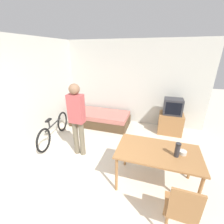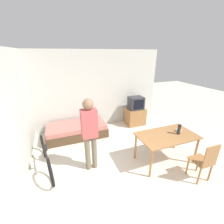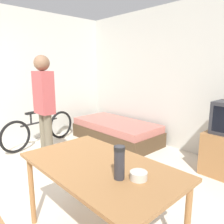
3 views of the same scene
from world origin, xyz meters
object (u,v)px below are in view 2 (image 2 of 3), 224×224
(bicycle, at_px, (46,157))
(wooden_chair, at_px, (205,161))
(thermos_flask, at_px, (179,129))
(dining_table, at_px, (167,138))
(person_standing, at_px, (90,130))
(tv, at_px, (135,112))
(mate_bowl, at_px, (179,130))
(daybed, at_px, (77,130))

(bicycle, bearing_deg, wooden_chair, -26.54)
(wooden_chair, height_order, thermos_flask, thermos_flask)
(dining_table, bearing_deg, person_standing, 167.52)
(tv, bearing_deg, thermos_flask, -91.35)
(dining_table, xyz_separation_m, bicycle, (-2.78, 0.75, -0.35))
(mate_bowl, bearing_deg, person_standing, 170.87)
(person_standing, height_order, mate_bowl, person_standing)
(person_standing, bearing_deg, bicycle, 160.43)
(dining_table, bearing_deg, mate_bowl, 6.65)
(wooden_chair, xyz_separation_m, mate_bowl, (0.06, 0.85, 0.26))
(tv, bearing_deg, mate_bowl, -88.59)
(dining_table, xyz_separation_m, mate_bowl, (0.39, 0.05, 0.11))
(bicycle, height_order, mate_bowl, mate_bowl)
(tv, relative_size, bicycle, 0.65)
(tv, distance_m, dining_table, 2.18)
(bicycle, bearing_deg, tv, 24.24)
(person_standing, bearing_deg, daybed, 93.76)
(mate_bowl, bearing_deg, dining_table, -173.35)
(daybed, bearing_deg, person_standing, -86.24)
(dining_table, height_order, mate_bowl, mate_bowl)
(daybed, xyz_separation_m, person_standing, (0.11, -1.64, 0.81))
(wooden_chair, height_order, mate_bowl, wooden_chair)
(wooden_chair, distance_m, person_standing, 2.49)
(tv, relative_size, mate_bowl, 8.45)
(daybed, bearing_deg, mate_bowl, -41.04)
(tv, height_order, dining_table, tv)
(daybed, bearing_deg, thermos_flask, -43.71)
(wooden_chair, xyz_separation_m, person_standing, (-2.12, 1.20, 0.50))
(mate_bowl, bearing_deg, bicycle, 167.50)
(person_standing, bearing_deg, wooden_chair, -29.53)
(dining_table, relative_size, wooden_chair, 1.52)
(wooden_chair, bearing_deg, tv, 89.92)
(daybed, xyz_separation_m, tv, (2.23, 0.12, 0.27))
(dining_table, height_order, thermos_flask, thermos_flask)
(bicycle, bearing_deg, daybed, 55.56)
(bicycle, height_order, person_standing, person_standing)
(daybed, distance_m, tv, 2.25)
(wooden_chair, xyz_separation_m, bicycle, (-3.11, 1.55, -0.20))
(tv, bearing_deg, bicycle, -155.76)
(tv, relative_size, wooden_chair, 1.17)
(daybed, height_order, bicycle, bicycle)
(daybed, height_order, dining_table, dining_table)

